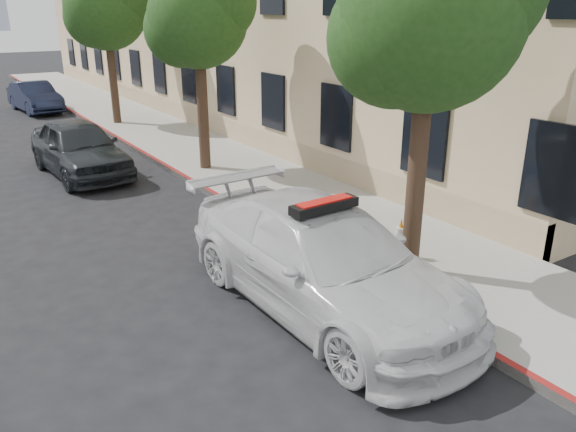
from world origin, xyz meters
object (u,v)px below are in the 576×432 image
at_px(police_car, 323,259).
at_px(fire_hydrant, 351,232).
at_px(parked_car_mid, 79,148).
at_px(traffic_cone, 400,238).
at_px(parked_car_far, 35,97).

relative_size(police_car, fire_hydrant, 6.27).
distance_m(police_car, parked_car_mid, 9.69).
xyz_separation_m(parked_car_mid, traffic_cone, (3.25, -9.17, -0.24)).
relative_size(police_car, traffic_cone, 7.43).
bearing_deg(traffic_cone, parked_car_mid, 109.54).
distance_m(parked_car_far, fire_hydrant, 20.28).
relative_size(police_car, parked_car_mid, 1.24).
height_order(parked_car_mid, fire_hydrant, parked_car_mid).
relative_size(parked_car_far, traffic_cone, 5.34).
bearing_deg(police_car, fire_hydrant, 34.26).
xyz_separation_m(police_car, traffic_cone, (2.07, 0.46, -0.28)).
bearing_deg(parked_car_far, police_car, -95.39).
xyz_separation_m(parked_car_far, fire_hydrant, (1.61, -20.21, -0.08)).
relative_size(parked_car_mid, traffic_cone, 5.98).
xyz_separation_m(parked_car_far, traffic_cone, (2.28, -20.77, -0.14)).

